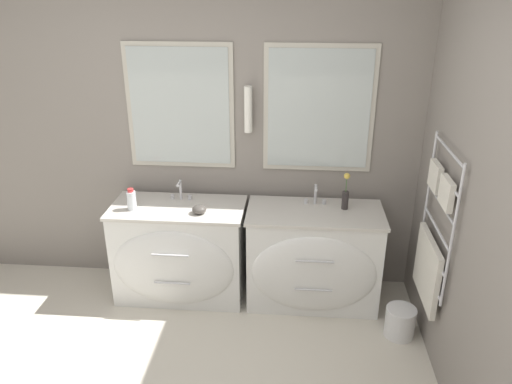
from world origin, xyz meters
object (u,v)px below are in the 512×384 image
amenity_bowl (199,209)px  waste_bin (400,321)px  flower_vase (346,195)px  vanity_left (179,252)px  vanity_right (313,258)px  toiletry_bottle (131,200)px

amenity_bowl → waste_bin: size_ratio=0.47×
flower_vase → amenity_bowl: bearing=-170.9°
vanity_left → flower_vase: 1.37m
vanity_right → toiletry_bottle: bearing=-177.9°
vanity_left → vanity_right: size_ratio=1.00×
flower_vase → waste_bin: size_ratio=1.27×
amenity_bowl → waste_bin: bearing=-11.2°
vanity_right → amenity_bowl: bearing=-175.1°
amenity_bowl → toiletry_bottle: bearing=177.5°
vanity_right → flower_vase: 0.55m
toiletry_bottle → amenity_bowl: (0.52, -0.02, -0.05)m
toiletry_bottle → flower_vase: (1.60, 0.15, 0.03)m
flower_vase → waste_bin: (0.41, -0.47, -0.77)m
vanity_right → amenity_bowl: size_ratio=9.68×
toiletry_bottle → amenity_bowl: bearing=-2.5°
vanity_right → amenity_bowl: (-0.86, -0.07, 0.42)m
toiletry_bottle → waste_bin: (2.01, -0.32, -0.74)m
vanity_right → amenity_bowl: amenity_bowl is taller
vanity_left → amenity_bowl: size_ratio=9.68×
amenity_bowl → waste_bin: amenity_bowl is taller
vanity_left → flower_vase: bearing=4.4°
vanity_right → toiletry_bottle: (-1.38, -0.05, 0.46)m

